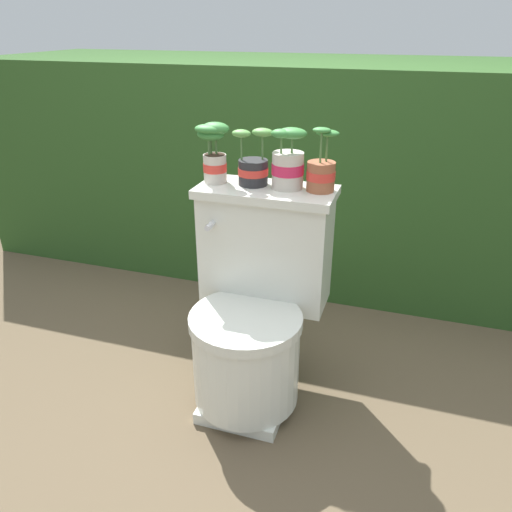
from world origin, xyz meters
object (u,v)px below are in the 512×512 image
at_px(potted_plant_left, 214,150).
at_px(potted_plant_middle, 288,164).
at_px(toilet, 255,308).
at_px(potted_plant_midright, 321,171).
at_px(potted_plant_midleft, 253,166).

distance_m(potted_plant_left, potted_plant_middle, 0.27).
height_order(toilet, potted_plant_midright, potted_plant_midright).
bearing_deg(toilet, potted_plant_midleft, 109.91).
bearing_deg(potted_plant_midright, potted_plant_left, -177.82).
xyz_separation_m(potted_plant_midleft, potted_plant_middle, (0.13, -0.00, 0.02)).
bearing_deg(potted_plant_midleft, potted_plant_midright, 0.59).
xyz_separation_m(potted_plant_left, potted_plant_midright, (0.38, 0.01, -0.05)).
relative_size(toilet, potted_plant_midleft, 3.93).
bearing_deg(potted_plant_left, toilet, -35.75).
distance_m(potted_plant_left, potted_plant_midright, 0.38).
relative_size(toilet, potted_plant_left, 3.66).
height_order(potted_plant_left, potted_plant_midright, potted_plant_midright).
bearing_deg(potted_plant_midright, potted_plant_middle, -177.46).
bearing_deg(potted_plant_left, potted_plant_midright, 2.18).
bearing_deg(potted_plant_middle, toilet, -114.58).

